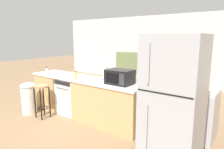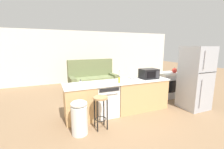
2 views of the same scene
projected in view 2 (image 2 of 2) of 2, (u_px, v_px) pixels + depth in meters
name	position (u px, v px, depth m)	size (l,w,h in m)	color
ground_plane	(114.00, 113.00, 4.16)	(24.00, 24.00, 0.00)	#896B4C
wall_back	(88.00, 57.00, 7.84)	(10.00, 0.06, 2.60)	silver
kitchen_counter	(122.00, 98.00, 4.17)	(2.94, 0.66, 0.90)	tan
dishwasher	(106.00, 100.00, 3.98)	(0.58, 0.61, 0.84)	white
stove_range	(167.00, 85.00, 5.46)	(0.76, 0.68, 0.90)	#B7B7BC
refrigerator	(195.00, 78.00, 4.38)	(0.72, 0.73, 1.83)	#A8AAB2
microwave	(149.00, 74.00, 4.38)	(0.50, 0.37, 0.28)	black
sink_faucet	(119.00, 76.00, 4.11)	(0.07, 0.17, 0.30)	silver
paper_towel_roll	(132.00, 74.00, 4.34)	(0.14, 0.14, 0.28)	#4C4C51
soap_bottle	(119.00, 80.00, 3.86)	(0.06, 0.06, 0.18)	yellow
dish_soap_bottle	(81.00, 84.00, 3.46)	(0.06, 0.06, 0.18)	silver
kettle	(175.00, 70.00, 5.31)	(0.21, 0.17, 0.19)	red
bar_stool	(101.00, 106.00, 3.30)	(0.32, 0.32, 0.74)	tan
trash_bin	(79.00, 117.00, 3.11)	(0.35, 0.35, 0.74)	white
couch	(93.00, 80.00, 6.51)	(2.04, 1.00, 1.27)	#667047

